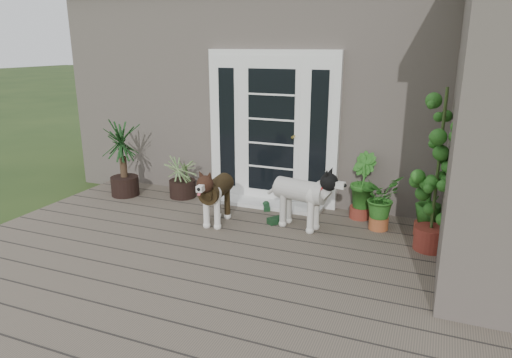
% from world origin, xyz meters
% --- Properties ---
extents(deck, '(6.20, 4.60, 0.12)m').
position_xyz_m(deck, '(0.00, 0.40, 0.06)').
color(deck, '#6B5B4C').
rests_on(deck, ground).
extents(house_main, '(7.40, 4.00, 3.10)m').
position_xyz_m(house_main, '(0.00, 4.65, 1.55)').
color(house_main, '#665E54').
rests_on(house_main, ground).
extents(door_unit, '(1.90, 0.14, 2.15)m').
position_xyz_m(door_unit, '(-0.20, 2.60, 1.19)').
color(door_unit, white).
rests_on(door_unit, deck).
extents(door_step, '(1.60, 0.40, 0.05)m').
position_xyz_m(door_step, '(-0.20, 2.40, 0.14)').
color(door_step, white).
rests_on(door_step, deck).
extents(brindle_dog, '(0.42, 0.84, 0.68)m').
position_xyz_m(brindle_dog, '(-0.55, 1.53, 0.46)').
color(brindle_dog, '#362713').
rests_on(brindle_dog, deck).
extents(white_dog, '(0.91, 0.53, 0.71)m').
position_xyz_m(white_dog, '(0.48, 1.78, 0.48)').
color(white_dog, white).
rests_on(white_dog, deck).
extents(spider_plant, '(0.76, 0.76, 0.70)m').
position_xyz_m(spider_plant, '(-1.51, 2.29, 0.47)').
color(spider_plant, '#899A5F').
rests_on(spider_plant, deck).
extents(yucca, '(1.01, 1.01, 1.14)m').
position_xyz_m(yucca, '(-2.37, 2.03, 0.69)').
color(yucca, '#113314').
rests_on(yucca, deck).
extents(herb_a, '(0.64, 0.64, 0.61)m').
position_xyz_m(herb_a, '(1.40, 2.10, 0.43)').
color(herb_a, '#23641C').
rests_on(herb_a, deck).
extents(herb_b, '(0.59, 0.59, 0.66)m').
position_xyz_m(herb_b, '(1.12, 2.40, 0.45)').
color(herb_b, '#1B611F').
rests_on(herb_b, deck).
extents(herb_c, '(0.53, 0.53, 0.59)m').
position_xyz_m(herb_c, '(1.97, 2.11, 0.41)').
color(herb_c, '#154B17').
rests_on(herb_c, deck).
extents(sapling, '(0.63, 0.63, 1.86)m').
position_xyz_m(sapling, '(2.01, 1.71, 1.05)').
color(sapling, '#255819').
rests_on(sapling, deck).
extents(clog_left, '(0.22, 0.28, 0.08)m').
position_xyz_m(clog_left, '(-0.14, 2.25, 0.16)').
color(clog_left, '#16371D').
rests_on(clog_left, deck).
extents(clog_right, '(0.33, 0.37, 0.10)m').
position_xyz_m(clog_right, '(0.18, 1.83, 0.17)').
color(clog_right, '#143219').
rests_on(clog_right, deck).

